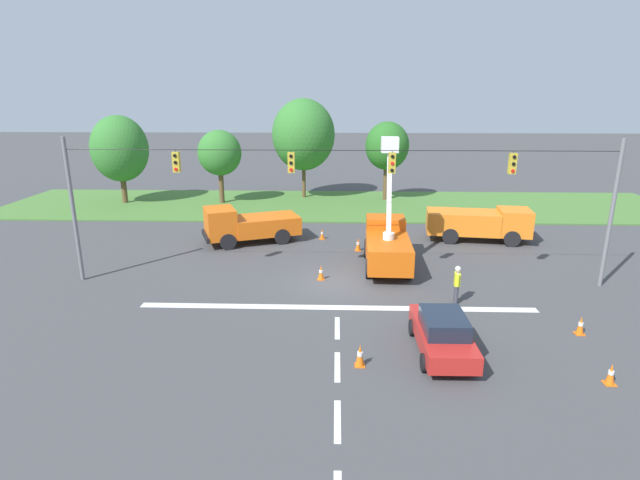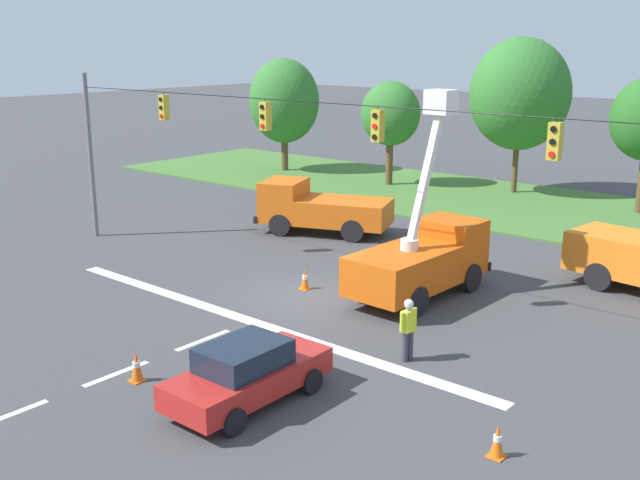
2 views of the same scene
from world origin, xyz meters
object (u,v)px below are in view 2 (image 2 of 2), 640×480
object	(u,v)px
road_worker	(408,326)
tree_centre	(520,94)
traffic_cone_mid_right	(497,441)
tree_west	(390,114)
utility_truck_bucket_lift	(423,256)
traffic_cone_foreground_left	(305,279)
sedan_red	(247,372)
traffic_cone_lane_edge_a	(431,259)
tree_far_west	(284,101)
utility_truck_support_near	(319,208)
traffic_cone_foreground_right	(416,238)
traffic_cone_near_bucket	(136,366)

from	to	relation	value
road_worker	tree_centre	bearing A→B (deg)	109.64
traffic_cone_mid_right	tree_west	bearing A→B (deg)	129.37
utility_truck_bucket_lift	traffic_cone_foreground_left	bearing A→B (deg)	-149.28
sedan_red	traffic_cone_mid_right	xyz separation A→B (m)	(5.77, 1.66, -0.41)
tree_west	road_worker	world-z (taller)	tree_west
utility_truck_bucket_lift	traffic_cone_lane_edge_a	world-z (taller)	utility_truck_bucket_lift
traffic_cone_foreground_left	traffic_cone_mid_right	size ratio (longest dim) A/B	1.01
tree_far_west	sedan_red	bearing A→B (deg)	-48.71
sedan_red	traffic_cone_foreground_left	world-z (taller)	sedan_red
tree_west	sedan_red	distance (m)	29.11
utility_truck_bucket_lift	utility_truck_support_near	world-z (taller)	utility_truck_bucket_lift
sedan_red	traffic_cone_foreground_left	size ratio (longest dim) A/B	5.59
utility_truck_support_near	traffic_cone_foreground_left	xyz separation A→B (m)	(4.86, -6.50, -0.78)
tree_centre	traffic_cone_lane_edge_a	size ratio (longest dim) A/B	10.74
tree_centre	traffic_cone_lane_edge_a	xyz separation A→B (m)	(4.27, -15.73, -5.25)
sedan_red	traffic_cone_mid_right	distance (m)	6.02
tree_west	utility_truck_bucket_lift	distance (m)	20.55
tree_far_west	traffic_cone_foreground_right	bearing A→B (deg)	-31.04
tree_west	traffic_cone_foreground_right	distance (m)	14.48
utility_truck_support_near	traffic_cone_lane_edge_a	world-z (taller)	utility_truck_support_near
tree_west	road_worker	size ratio (longest dim) A/B	3.53
utility_truck_bucket_lift	traffic_cone_near_bucket	size ratio (longest dim) A/B	8.49
traffic_cone_mid_right	traffic_cone_near_bucket	bearing A→B (deg)	-163.09
tree_far_west	tree_centre	size ratio (longest dim) A/B	0.85
sedan_red	traffic_cone_mid_right	bearing A→B (deg)	16.02
traffic_cone_mid_right	traffic_cone_foreground_left	bearing A→B (deg)	151.26
traffic_cone_foreground_left	traffic_cone_lane_edge_a	world-z (taller)	traffic_cone_lane_edge_a
traffic_cone_foreground_left	road_worker	bearing A→B (deg)	-24.20
road_worker	traffic_cone_lane_edge_a	world-z (taller)	road_worker
tree_west	tree_centre	world-z (taller)	tree_centre
utility_truck_support_near	road_worker	bearing A→B (deg)	-40.02
tree_west	traffic_cone_near_bucket	world-z (taller)	tree_west
traffic_cone_foreground_left	traffic_cone_mid_right	world-z (taller)	traffic_cone_foreground_left
tree_far_west	traffic_cone_foreground_right	xyz separation A→B (m)	(17.31, -10.42, -4.34)
traffic_cone_mid_right	traffic_cone_lane_edge_a	distance (m)	13.51
utility_truck_bucket_lift	sedan_red	world-z (taller)	utility_truck_bucket_lift
tree_west	road_worker	xyz separation A→B (m)	(15.29, -20.84, -3.32)
tree_far_west	utility_truck_support_near	size ratio (longest dim) A/B	1.16
traffic_cone_foreground_left	traffic_cone_mid_right	xyz separation A→B (m)	(10.41, -5.71, -0.01)
tree_west	traffic_cone_mid_right	bearing A→B (deg)	-50.63
tree_far_west	traffic_cone_lane_edge_a	distance (m)	23.79
traffic_cone_near_bucket	tree_west	bearing A→B (deg)	112.04
utility_truck_bucket_lift	tree_far_west	bearing A→B (deg)	143.19
tree_west	traffic_cone_lane_edge_a	world-z (taller)	tree_west
traffic_cone_foreground_left	traffic_cone_foreground_right	size ratio (longest dim) A/B	1.08
tree_centre	traffic_cone_mid_right	bearing A→B (deg)	-64.50
sedan_red	traffic_cone_lane_edge_a	xyz separation A→B (m)	(-2.55, 12.31, -0.38)
sedan_red	traffic_cone_near_bucket	distance (m)	3.22
traffic_cone_mid_right	traffic_cone_near_bucket	size ratio (longest dim) A/B	0.93
road_worker	utility_truck_bucket_lift	bearing A→B (deg)	118.70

